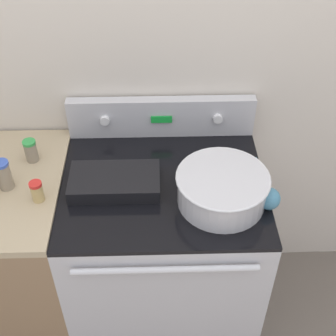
# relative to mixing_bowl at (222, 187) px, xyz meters

# --- Properties ---
(kitchen_wall) EXTENTS (8.00, 0.05, 2.50)m
(kitchen_wall) POSITION_rel_mixing_bowl_xyz_m (-0.22, 0.49, 0.27)
(kitchen_wall) COLOR beige
(kitchen_wall) RESTS_ON ground_plane
(stove_range) EXTENTS (0.80, 0.71, 0.91)m
(stove_range) POSITION_rel_mixing_bowl_xyz_m (-0.22, 0.11, -0.53)
(stove_range) COLOR #BCBCC1
(stove_range) RESTS_ON ground_plane
(control_panel) EXTENTS (0.80, 0.07, 0.18)m
(control_panel) POSITION_rel_mixing_bowl_xyz_m (-0.22, 0.42, 0.02)
(control_panel) COLOR #BCBCC1
(control_panel) RESTS_ON stove_range
(side_counter) EXTENTS (0.61, 0.68, 0.92)m
(side_counter) POSITION_rel_mixing_bowl_xyz_m (-0.92, 0.11, -0.52)
(side_counter) COLOR #896B4C
(side_counter) RESTS_ON ground_plane
(mixing_bowl) EXTENTS (0.35, 0.35, 0.13)m
(mixing_bowl) POSITION_rel_mixing_bowl_xyz_m (0.00, 0.00, 0.00)
(mixing_bowl) COLOR silver
(mixing_bowl) RESTS_ON stove_range
(casserole_dish) EXTENTS (0.35, 0.19, 0.06)m
(casserole_dish) POSITION_rel_mixing_bowl_xyz_m (-0.40, 0.09, -0.04)
(casserole_dish) COLOR black
(casserole_dish) RESTS_ON stove_range
(ladle) EXTENTS (0.08, 0.31, 0.08)m
(ladle) POSITION_rel_mixing_bowl_xyz_m (0.17, -0.02, -0.03)
(ladle) COLOR teal
(ladle) RESTS_ON stove_range
(spice_jar_red_cap) EXTENTS (0.05, 0.05, 0.08)m
(spice_jar_red_cap) POSITION_rel_mixing_bowl_xyz_m (-0.68, 0.02, -0.02)
(spice_jar_red_cap) COLOR tan
(spice_jar_red_cap) RESTS_ON side_counter
(spice_jar_green_cap) EXTENTS (0.05, 0.05, 0.10)m
(spice_jar_green_cap) POSITION_rel_mixing_bowl_xyz_m (-0.75, 0.25, -0.01)
(spice_jar_green_cap) COLOR gray
(spice_jar_green_cap) RESTS_ON side_counter
(spice_jar_blue_cap) EXTENTS (0.06, 0.06, 0.12)m
(spice_jar_blue_cap) POSITION_rel_mixing_bowl_xyz_m (-0.82, 0.09, 0.00)
(spice_jar_blue_cap) COLOR gray
(spice_jar_blue_cap) RESTS_ON side_counter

